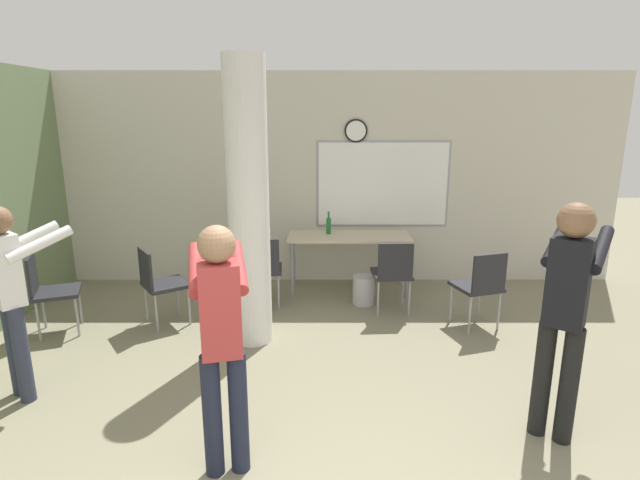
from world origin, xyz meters
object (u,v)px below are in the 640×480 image
at_px(person_watching_back, 10,288).
at_px(person_playing_side, 565,304).
at_px(chair_mid_room, 480,283).
at_px(chair_table_left, 262,266).
at_px(chair_near_pillar, 158,281).
at_px(chair_table_right, 392,271).
at_px(folding_table, 348,240).
at_px(person_playing_front, 220,332).
at_px(chair_by_left_wall, 48,288).
at_px(bottle_on_table, 328,225).

distance_m(person_watching_back, person_playing_side, 4.13).
bearing_deg(chair_mid_room, chair_table_left, 165.56).
relative_size(chair_near_pillar, chair_table_right, 1.00).
relative_size(folding_table, chair_near_pillar, 1.81).
relative_size(chair_mid_room, person_playing_front, 0.53).
height_order(chair_table_right, person_playing_front, person_playing_front).
xyz_separation_m(chair_table_left, chair_by_left_wall, (-2.15, -0.75, 0.00)).
height_order(folding_table, person_watching_back, person_watching_back).
xyz_separation_m(chair_table_right, person_playing_side, (0.83, -2.30, 0.50)).
distance_m(chair_mid_room, chair_by_left_wall, 4.55).
height_order(chair_mid_room, chair_near_pillar, same).
relative_size(chair_table_right, person_watching_back, 0.54).
height_order(folding_table, chair_near_pillar, chair_near_pillar).
xyz_separation_m(chair_table_left, person_playing_front, (0.07, -2.83, 0.46)).
bearing_deg(person_playing_front, chair_mid_room, 43.64).
bearing_deg(chair_mid_room, person_watching_back, -162.02).
bearing_deg(chair_by_left_wall, bottle_on_table, 25.71).
height_order(bottle_on_table, chair_near_pillar, bottle_on_table).
bearing_deg(person_watching_back, person_playing_front, -25.67).
distance_m(bottle_on_table, chair_table_right, 1.17).
bearing_deg(chair_table_right, person_playing_side, -70.04).
bearing_deg(chair_by_left_wall, chair_table_left, 19.16).
height_order(chair_table_left, chair_by_left_wall, same).
relative_size(chair_table_left, person_playing_side, 0.51).
bearing_deg(chair_mid_room, chair_by_left_wall, -178.35).
distance_m(bottle_on_table, person_playing_front, 3.57).
relative_size(bottle_on_table, chair_by_left_wall, 0.34).
bearing_deg(chair_mid_room, folding_table, 138.61).
xyz_separation_m(folding_table, chair_near_pillar, (-2.12, -1.09, -0.18)).
distance_m(chair_near_pillar, chair_by_left_wall, 1.10).
bearing_deg(folding_table, chair_near_pillar, -152.91).
relative_size(bottle_on_table, person_playing_front, 0.18).
bearing_deg(person_watching_back, person_playing_side, -7.19).
height_order(chair_near_pillar, person_playing_front, person_playing_front).
bearing_deg(chair_near_pillar, chair_table_left, 25.89).
height_order(bottle_on_table, chair_by_left_wall, bottle_on_table).
distance_m(bottle_on_table, person_watching_back, 3.65).
xyz_separation_m(chair_mid_room, person_watching_back, (-4.14, -1.34, 0.43)).
bearing_deg(chair_near_pillar, person_playing_side, -29.73).
relative_size(chair_near_pillar, chair_by_left_wall, 1.00).
distance_m(chair_by_left_wall, chair_table_right, 3.71).
relative_size(chair_mid_room, chair_table_right, 1.00).
height_order(bottle_on_table, chair_table_left, bottle_on_table).
xyz_separation_m(chair_table_right, person_playing_front, (-1.45, -2.65, 0.46)).
bearing_deg(person_playing_front, chair_by_left_wall, 136.84).
bearing_deg(chair_near_pillar, chair_mid_room, -1.59).
distance_m(folding_table, chair_by_left_wall, 3.47).
bearing_deg(chair_mid_room, person_playing_front, -136.36).
bearing_deg(chair_by_left_wall, chair_table_right, 8.84).
xyz_separation_m(chair_mid_room, person_playing_front, (-2.32, -2.21, 0.46)).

